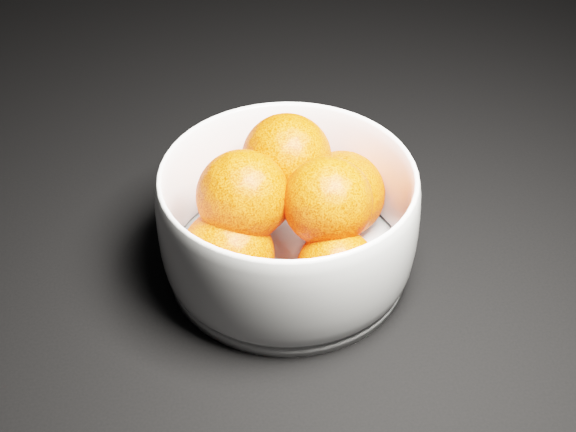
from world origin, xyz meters
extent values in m
cylinder|color=silver|center=(-0.18, 0.25, 0.01)|extent=(0.19, 0.19, 0.01)
sphere|color=#EE3C0A|center=(-0.13, 0.28, 0.04)|extent=(0.07, 0.07, 0.07)
sphere|color=#EE3C0A|center=(-0.20, 0.29, 0.04)|extent=(0.07, 0.07, 0.07)
sphere|color=#EE3C0A|center=(-0.23, 0.22, 0.04)|extent=(0.07, 0.07, 0.07)
sphere|color=#EE3C0A|center=(-0.15, 0.20, 0.04)|extent=(0.06, 0.06, 0.06)
sphere|color=#EE3C0A|center=(-0.18, 0.29, 0.08)|extent=(0.07, 0.07, 0.07)
sphere|color=#EE3C0A|center=(-0.22, 0.24, 0.08)|extent=(0.07, 0.07, 0.07)
sphere|color=#EE3C0A|center=(-0.15, 0.23, 0.08)|extent=(0.07, 0.07, 0.07)
camera|label=1|loc=(-0.25, -0.21, 0.45)|focal=50.00mm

